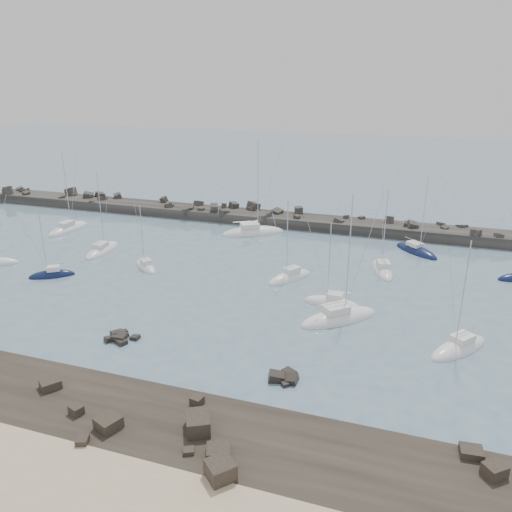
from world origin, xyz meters
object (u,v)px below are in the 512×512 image
Objects in this scene: sailboat_2 at (52,275)px; sailboat_4 at (253,233)px; sailboat_6 at (290,278)px; sailboat_11 at (459,349)px; sailboat_8 at (416,251)px; sailboat_7 at (339,319)px; sailboat_10 at (382,270)px; sailboat_1 at (69,229)px; sailboat_9 at (332,304)px; sailboat_3 at (102,251)px; sailboat_5 at (146,267)px.

sailboat_2 is 34.39m from sailboat_4.
sailboat_11 is (21.26, -12.85, -0.01)m from sailboat_6.
sailboat_6 is at bearing -133.43° from sailboat_8.
sailboat_7 is at bearing 167.80° from sailboat_11.
sailboat_1 is at bearing 177.23° from sailboat_10.
sailboat_7 is at bearing -105.86° from sailboat_8.
sailboat_9 is at bearing -42.30° from sailboat_6.
sailboat_3 is at bearing 164.64° from sailboat_11.
sailboat_1 reaches higher than sailboat_10.
sailboat_1 reaches higher than sailboat_6.
sailboat_2 is at bearing -150.85° from sailboat_8.
sailboat_6 is at bearing -149.49° from sailboat_10.
sailboat_4 is 21.61m from sailboat_6.
sailboat_11 is at bearing -64.63° from sailboat_10.
sailboat_4 is 1.38× the size of sailboat_11.
sailboat_4 is at bearing 54.09° from sailboat_2.
sailboat_1 is 1.32× the size of sailboat_9.
sailboat_7 is at bearing -49.92° from sailboat_6.
sailboat_11 is (42.29, -10.29, 0.00)m from sailboat_5.
sailboat_7 is 4.01m from sailboat_9.
sailboat_4 is 22.83m from sailboat_5.
sailboat_3 reaches higher than sailboat_8.
sailboat_8 is at bearing 27.87° from sailboat_5.
sailboat_10 reaches higher than sailboat_6.
sailboat_2 is 53.12m from sailboat_11.
sailboat_6 is at bearing -2.89° from sailboat_3.
sailboat_2 is 0.63× the size of sailboat_7.
sailboat_1 is 22.90m from sailboat_2.
sailboat_1 is 1.16× the size of sailboat_11.
sailboat_6 is (21.03, 2.56, 0.01)m from sailboat_5.
sailboat_7 reaches higher than sailboat_11.
sailboat_10 is at bearing 20.85° from sailboat_2.
sailboat_1 is 45.13m from sailboat_6.
sailboat_3 is 43.48m from sailboat_10.
sailboat_3 is at bearing 163.65° from sailboat_7.
sailboat_11 is at bearing -24.45° from sailboat_9.
sailboat_9 is 14.21m from sailboat_10.
sailboat_2 is 0.74× the size of sailboat_3.
sailboat_7 is at bearing -68.17° from sailboat_9.
sailboat_11 reaches higher than sailboat_9.
sailboat_9 is (-1.49, 3.72, -0.01)m from sailboat_7.
sailboat_9 is (38.76, 3.25, 0.01)m from sailboat_2.
sailboat_5 is at bearing 172.26° from sailboat_9.
sailboat_8 is (7.73, 27.23, -0.02)m from sailboat_7.
sailboat_8 is at bearing 7.05° from sailboat_1.
sailboat_7 is (39.79, -11.67, 0.02)m from sailboat_3.
sailboat_10 is 1.00× the size of sailboat_11.
sailboat_7 reaches higher than sailboat_3.
sailboat_11 is at bearing -15.36° from sailboat_3.
sailboat_10 reaches higher than sailboat_11.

